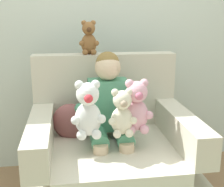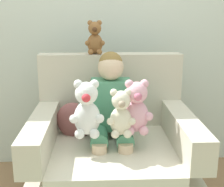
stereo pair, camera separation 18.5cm
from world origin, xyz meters
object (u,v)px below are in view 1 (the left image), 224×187
plush_pink (136,107)px  plush_cream (122,114)px  plush_brown_on_backrest (89,39)px  throw_pillow (71,122)px  armchair (111,161)px  plush_white (88,111)px  seated_child (109,109)px

plush_pink → plush_cream: (-0.10, -0.04, -0.02)m
plush_brown_on_backrest → throw_pillow: plush_brown_on_backrest is taller
plush_pink → plush_cream: 0.11m
plush_pink → plush_cream: plush_pink is taller
armchair → plush_brown_on_backrest: bearing=108.7°
plush_brown_on_backrest → plush_pink: bearing=-72.2°
plush_pink → throw_pillow: plush_pink is taller
plush_white → plush_cream: bearing=-7.0°
plush_cream → throw_pillow: bearing=132.1°
plush_pink → throw_pillow: (-0.40, 0.24, -0.16)m
throw_pillow → plush_brown_on_backrest: bearing=54.4°
plush_cream → throw_pillow: 0.44m
seated_child → plush_cream: (0.05, -0.19, 0.03)m
plush_cream → plush_pink: bearing=20.5°
plush_pink → plush_brown_on_backrest: plush_brown_on_backrest is taller
armchair → plush_cream: armchair is taller
plush_cream → throw_pillow: (-0.30, 0.29, -0.14)m
plush_pink → plush_white: (-0.30, -0.03, 0.00)m
plush_white → plush_brown_on_backrest: bearing=80.0°
plush_pink → plush_white: bearing=173.8°
plush_brown_on_backrest → plush_white: bearing=-107.1°
seated_child → plush_brown_on_backrest: (-0.10, 0.30, 0.43)m
plush_white → throw_pillow: bearing=105.1°
seated_child → throw_pillow: 0.29m
armchair → seated_child: size_ratio=1.25×
seated_child → plush_white: (-0.15, -0.18, 0.06)m
armchair → plush_pink: (0.14, -0.12, 0.41)m
armchair → plush_brown_on_backrest: (-0.11, 0.33, 0.79)m
seated_child → plush_cream: bearing=-80.3°
plush_pink → plush_white: size_ratio=0.97×
plush_white → plush_cream: (0.20, -0.01, -0.02)m
seated_child → plush_pink: 0.21m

